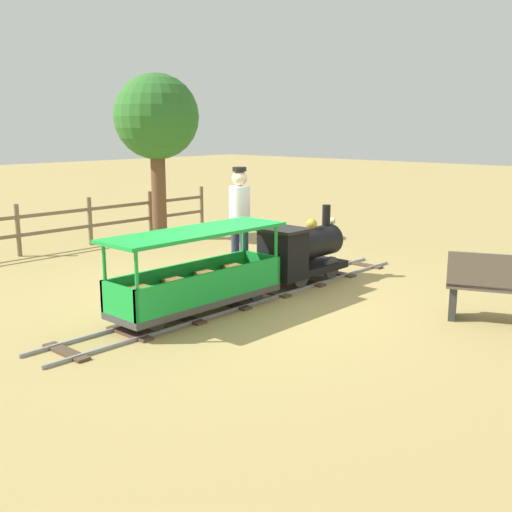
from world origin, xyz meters
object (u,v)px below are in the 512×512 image
locomotive (301,250)px  park_bench (508,288)px  conductor_person (240,214)px  oak_tree_near (156,119)px  passenger_car (198,280)px

locomotive → park_bench: bearing=2.7°
conductor_person → park_bench: 3.76m
conductor_person → park_bench: conductor_person is taller
oak_tree_near → locomotive: bearing=-12.4°
conductor_person → oak_tree_near: 3.90m
locomotive → conductor_person: size_ratio=0.89×
locomotive → park_bench: locomotive is taller
park_bench → oak_tree_near: (-7.12, 0.81, 1.90)m
passenger_car → locomotive: bearing=90.0°
passenger_car → park_bench: (2.82, 2.08, -0.01)m
conductor_person → oak_tree_near: oak_tree_near is taller
locomotive → passenger_car: bearing=-90.0°
locomotive → park_bench: 2.82m
passenger_car → oak_tree_near: 5.52m
locomotive → conductor_person: bearing=-159.1°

